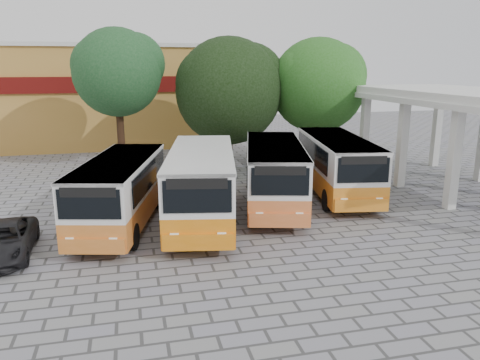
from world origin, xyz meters
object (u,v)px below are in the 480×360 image
object	(u,v)px
bus_far_left	(120,188)
bus_centre_right	(274,171)
bus_far_right	(337,162)
bus_centre_left	(202,181)
parked_car	(3,241)

from	to	relation	value
bus_far_left	bus_centre_right	world-z (taller)	bus_centre_right
bus_centre_right	bus_far_right	distance (m)	3.96
bus_far_left	bus_centre_right	size ratio (longest dim) A/B	0.94
bus_centre_left	bus_centre_right	bearing A→B (deg)	31.65
bus_centre_left	parked_car	size ratio (longest dim) A/B	2.13
bus_centre_right	bus_far_right	xyz separation A→B (m)	(3.79, 1.17, -0.00)
bus_far_left	bus_centre_left	distance (m)	3.43
bus_far_left	parked_car	distance (m)	4.87
parked_car	bus_far_right	bearing A→B (deg)	15.25
bus_far_left	bus_far_right	world-z (taller)	bus_far_right
bus_far_right	bus_centre_right	bearing A→B (deg)	-153.02
bus_far_left	bus_centre_left	bearing A→B (deg)	10.25
bus_far_left	bus_far_right	distance (m)	11.19
bus_centre_left	bus_centre_right	size ratio (longest dim) A/B	1.02
bus_far_left	bus_far_right	size ratio (longest dim) A/B	0.96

